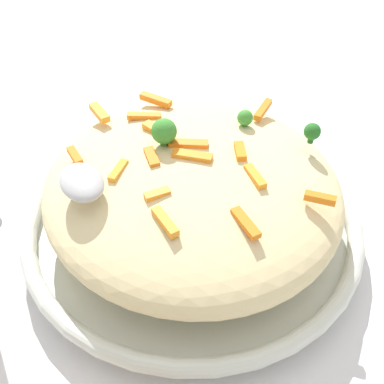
# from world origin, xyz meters

# --- Properties ---
(ground_plane) EXTENTS (2.40, 2.40, 0.00)m
(ground_plane) POSITION_xyz_m (0.00, 0.00, 0.00)
(ground_plane) COLOR silver
(serving_bowl) EXTENTS (0.38, 0.38, 0.04)m
(serving_bowl) POSITION_xyz_m (0.00, 0.00, 0.02)
(serving_bowl) COLOR silver
(serving_bowl) RESTS_ON ground_plane
(pasta_mound) EXTENTS (0.33, 0.31, 0.09)m
(pasta_mound) POSITION_xyz_m (0.00, 0.00, 0.08)
(pasta_mound) COLOR beige
(pasta_mound) RESTS_ON serving_bowl
(carrot_piece_0) EXTENTS (0.04, 0.04, 0.01)m
(carrot_piece_0) POSITION_xyz_m (-0.00, -0.00, 0.12)
(carrot_piece_0) COLOR orange
(carrot_piece_0) RESTS_ON pasta_mound
(carrot_piece_1) EXTENTS (0.03, 0.01, 0.01)m
(carrot_piece_1) POSITION_xyz_m (-0.05, -0.04, 0.12)
(carrot_piece_1) COLOR orange
(carrot_piece_1) RESTS_ON pasta_mound
(carrot_piece_2) EXTENTS (0.03, 0.04, 0.01)m
(carrot_piece_2) POSITION_xyz_m (0.02, -0.01, 0.12)
(carrot_piece_2) COLOR orange
(carrot_piece_2) RESTS_ON pasta_mound
(carrot_piece_3) EXTENTS (0.04, 0.03, 0.01)m
(carrot_piece_3) POSITION_xyz_m (0.12, -0.02, 0.12)
(carrot_piece_3) COLOR orange
(carrot_piece_3) RESTS_ON pasta_mound
(carrot_piece_4) EXTENTS (0.03, 0.03, 0.01)m
(carrot_piece_4) POSITION_xyz_m (0.02, 0.07, 0.12)
(carrot_piece_4) COLOR orange
(carrot_piece_4) RESTS_ON pasta_mound
(carrot_piece_5) EXTENTS (0.03, 0.04, 0.01)m
(carrot_piece_5) POSITION_xyz_m (0.09, 0.01, 0.12)
(carrot_piece_5) COLOR orange
(carrot_piece_5) RESTS_ON pasta_mound
(carrot_piece_6) EXTENTS (0.04, 0.01, 0.01)m
(carrot_piece_6) POSITION_xyz_m (-0.06, 0.06, 0.12)
(carrot_piece_6) COLOR orange
(carrot_piece_6) RESTS_ON pasta_mound
(carrot_piece_7) EXTENTS (0.03, 0.02, 0.01)m
(carrot_piece_7) POSITION_xyz_m (0.02, 0.04, 0.12)
(carrot_piece_7) COLOR orange
(carrot_piece_7) RESTS_ON pasta_mound
(carrot_piece_8) EXTENTS (0.03, 0.03, 0.01)m
(carrot_piece_8) POSITION_xyz_m (-0.11, -0.08, 0.12)
(carrot_piece_8) COLOR orange
(carrot_piece_8) RESTS_ON pasta_mound
(carrot_piece_9) EXTENTS (0.01, 0.03, 0.01)m
(carrot_piece_9) POSITION_xyz_m (-0.03, 0.05, 0.12)
(carrot_piece_9) COLOR orange
(carrot_piece_9) RESTS_ON pasta_mound
(carrot_piece_10) EXTENTS (0.04, 0.01, 0.01)m
(carrot_piece_10) POSITION_xyz_m (0.12, 0.05, 0.12)
(carrot_piece_10) COLOR orange
(carrot_piece_10) RESTS_ON pasta_mound
(carrot_piece_11) EXTENTS (0.03, 0.01, 0.01)m
(carrot_piece_11) POSITION_xyz_m (0.07, 0.10, 0.12)
(carrot_piece_11) COLOR orange
(carrot_piece_11) RESTS_ON pasta_mound
(carrot_piece_12) EXTENTS (0.03, 0.04, 0.01)m
(carrot_piece_12) POSITION_xyz_m (0.04, -0.12, 0.12)
(carrot_piece_12) COLOR orange
(carrot_piece_12) RESTS_ON pasta_mound
(carrot_piece_13) EXTENTS (0.03, 0.02, 0.01)m
(carrot_piece_13) POSITION_xyz_m (-0.02, -0.05, 0.12)
(carrot_piece_13) COLOR orange
(carrot_piece_13) RESTS_ON pasta_mound
(carrot_piece_14) EXTENTS (0.04, 0.01, 0.01)m
(carrot_piece_14) POSITION_xyz_m (-0.10, 0.00, 0.12)
(carrot_piece_14) COLOR orange
(carrot_piece_14) RESTS_ON pasta_mound
(carrot_piece_15) EXTENTS (0.03, 0.02, 0.01)m
(carrot_piece_15) POSITION_xyz_m (0.06, 0.01, 0.12)
(carrot_piece_15) COLOR orange
(carrot_piece_15) RESTS_ON pasta_mound
(broccoli_floret_0) EXTENTS (0.02, 0.02, 0.02)m
(broccoli_floret_0) POSITION_xyz_m (0.03, -0.08, 0.12)
(broccoli_floret_0) COLOR #377928
(broccoli_floret_0) RESTS_ON pasta_mound
(broccoli_floret_1) EXTENTS (0.02, 0.02, 0.02)m
(broccoli_floret_1) POSITION_xyz_m (-0.03, -0.13, 0.13)
(broccoli_floret_1) COLOR #205B1C
(broccoli_floret_1) RESTS_ON pasta_mound
(broccoli_floret_2) EXTENTS (0.03, 0.03, 0.03)m
(broccoli_floret_2) POSITION_xyz_m (0.03, 0.01, 0.14)
(broccoli_floret_2) COLOR #377928
(broccoli_floret_2) RESTS_ON pasta_mound
(serving_spoon) EXTENTS (0.18, 0.12, 0.09)m
(serving_spoon) POSITION_xyz_m (0.01, 0.15, 0.14)
(serving_spoon) COLOR #B7B7BC
(serving_spoon) RESTS_ON pasta_mound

